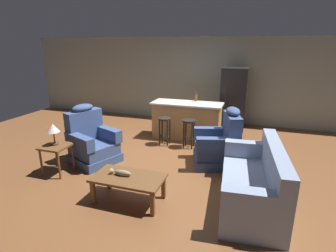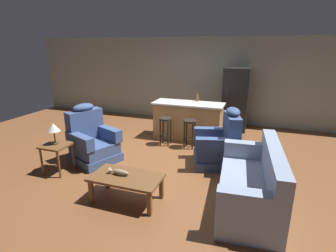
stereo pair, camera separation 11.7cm
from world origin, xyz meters
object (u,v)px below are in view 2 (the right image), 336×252
(recliner_near_lamp, at_px, (92,141))
(table_lamp, at_px, (53,128))
(bar_stool_left, at_px, (166,126))
(bar_stool_right, at_px, (190,129))
(bottle_tall_green, at_px, (197,98))
(recliner_near_island, at_px, (220,145))
(end_table, at_px, (57,149))
(fish_figurine, at_px, (119,172))
(refrigerator, at_px, (235,99))
(coffee_table, at_px, (126,179))
(kitchen_island, at_px, (188,121))
(couch, at_px, (253,185))

(recliner_near_lamp, xyz_separation_m, table_lamp, (-0.35, -0.64, 0.45))
(bar_stool_left, height_order, bar_stool_right, same)
(recliner_near_lamp, xyz_separation_m, bar_stool_right, (1.74, 1.39, 0.05))
(table_lamp, height_order, bottle_tall_green, bottle_tall_green)
(recliner_near_island, xyz_separation_m, end_table, (-2.87, -1.36, 0.04))
(bar_stool_left, xyz_separation_m, bottle_tall_green, (0.56, 0.89, 0.57))
(recliner_near_lamp, relative_size, bar_stool_right, 1.76)
(recliner_near_island, bearing_deg, recliner_near_lamp, -1.01)
(fish_figurine, xyz_separation_m, bar_stool_left, (-0.13, 2.49, 0.01))
(end_table, distance_m, bottle_tall_green, 3.62)
(refrigerator, xyz_separation_m, bottle_tall_green, (-0.89, -0.94, 0.16))
(bar_stool_right, height_order, refrigerator, refrigerator)
(end_table, relative_size, bar_stool_left, 0.82)
(refrigerator, bearing_deg, end_table, -126.69)
(coffee_table, relative_size, bar_stool_left, 1.62)
(kitchen_island, xyz_separation_m, refrigerator, (1.05, 1.20, 0.40))
(couch, distance_m, bar_stool_left, 2.89)
(recliner_near_lamp, relative_size, bottle_tall_green, 5.13)
(fish_figurine, distance_m, refrigerator, 4.54)
(kitchen_island, bearing_deg, recliner_near_lamp, -127.19)
(bar_stool_right, distance_m, bottle_tall_green, 1.06)
(recliner_near_lamp, bearing_deg, coffee_table, -15.72)
(couch, relative_size, table_lamp, 4.79)
(kitchen_island, bearing_deg, end_table, -124.44)
(recliner_near_island, height_order, bottle_tall_green, recliner_near_island)
(recliner_near_lamp, height_order, bottle_tall_green, recliner_near_lamp)
(coffee_table, distance_m, end_table, 1.77)
(recliner_near_lamp, height_order, bar_stool_left, recliner_near_lamp)
(couch, xyz_separation_m, bottle_tall_green, (-1.56, 2.86, 0.70))
(coffee_table, xyz_separation_m, kitchen_island, (0.13, 3.13, 0.11))
(kitchen_island, bearing_deg, recliner_near_island, -52.38)
(refrigerator, bearing_deg, couch, -79.93)
(recliner_near_lamp, bearing_deg, bar_stool_right, 61.26)
(recliner_near_island, relative_size, refrigerator, 0.68)
(refrigerator, bearing_deg, kitchen_island, -131.30)
(couch, height_order, bottle_tall_green, bottle_tall_green)
(end_table, xyz_separation_m, kitchen_island, (1.85, 2.69, 0.02))
(end_table, relative_size, bottle_tall_green, 2.39)
(coffee_table, relative_size, refrigerator, 0.62)
(recliner_near_island, relative_size, kitchen_island, 0.67)
(coffee_table, relative_size, recliner_near_island, 0.92)
(recliner_near_island, height_order, kitchen_island, recliner_near_island)
(bottle_tall_green, bearing_deg, bar_stool_right, -86.90)
(fish_figurine, distance_m, couch, 2.06)
(coffee_table, bearing_deg, bar_stool_right, 82.18)
(fish_figurine, relative_size, bottle_tall_green, 1.45)
(couch, distance_m, end_table, 3.58)
(recliner_near_lamp, bearing_deg, kitchen_island, 75.58)
(refrigerator, bearing_deg, recliner_near_lamp, -128.78)
(recliner_near_lamp, bearing_deg, fish_figurine, -18.35)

